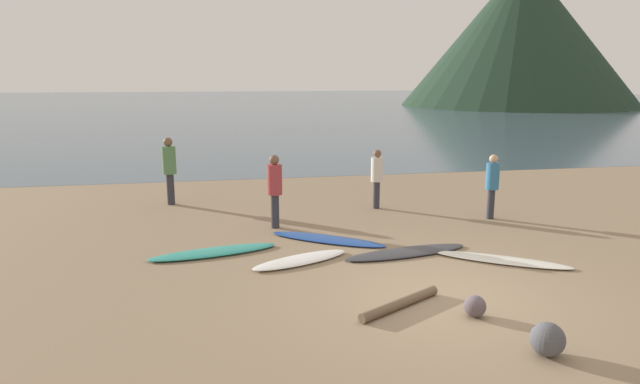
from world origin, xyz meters
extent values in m
cube|color=#8C7559|center=(0.00, 10.00, -0.10)|extent=(120.00, 120.00, 0.20)
cube|color=#475B6B|center=(0.00, 60.66, 0.00)|extent=(140.00, 100.00, 0.01)
cone|color=#1E3323|center=(30.10, 50.35, 7.88)|extent=(25.53, 25.53, 15.76)
ellipsoid|color=teal|center=(-3.54, 2.87, 0.04)|extent=(2.59, 1.13, 0.08)
ellipsoid|color=white|center=(-1.94, 2.09, 0.04)|extent=(2.06, 1.29, 0.09)
ellipsoid|color=#1E479E|center=(-1.17, 3.33, 0.03)|extent=(2.44, 1.91, 0.06)
ellipsoid|color=#333338|center=(0.16, 2.17, 0.04)|extent=(2.68, 1.07, 0.07)
ellipsoid|color=silver|center=(1.77, 1.40, 0.03)|extent=(2.36, 1.79, 0.07)
cylinder|color=#2D2D38|center=(3.08, 4.39, 0.37)|extent=(0.17, 0.17, 0.73)
cylinder|color=teal|center=(3.08, 4.39, 1.05)|extent=(0.32, 0.32, 0.64)
sphere|color=tan|center=(3.08, 4.39, 1.47)|extent=(0.21, 0.21, 0.21)
cylinder|color=#2D2D38|center=(-2.15, 4.55, 0.39)|extent=(0.19, 0.19, 0.78)
cylinder|color=#9E3338|center=(-2.15, 4.55, 1.12)|extent=(0.34, 0.34, 0.68)
sphere|color=brown|center=(-2.15, 4.55, 1.57)|extent=(0.22, 0.22, 0.22)
cylinder|color=#2D2D38|center=(-4.65, 7.39, 0.42)|extent=(0.20, 0.20, 0.84)
cylinder|color=#4C7A4C|center=(-4.65, 7.39, 1.21)|extent=(0.37, 0.37, 0.73)
sphere|color=brown|center=(-4.65, 7.39, 1.69)|extent=(0.24, 0.24, 0.24)
cylinder|color=#2D2D38|center=(0.66, 5.92, 0.36)|extent=(0.17, 0.17, 0.72)
cylinder|color=beige|center=(0.66, 5.92, 1.03)|extent=(0.31, 0.31, 0.63)
sphere|color=brown|center=(0.66, 5.92, 1.45)|extent=(0.20, 0.20, 0.20)
cylinder|color=brown|center=(-0.80, -0.26, 0.07)|extent=(1.48, 0.95, 0.15)
sphere|color=#4B4C51|center=(0.54, -1.96, 0.21)|extent=(0.43, 0.43, 0.43)
sphere|color=#584C51|center=(0.17, -0.74, 0.16)|extent=(0.32, 0.32, 0.32)
camera|label=1|loc=(-3.42, -7.66, 3.43)|focal=31.08mm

